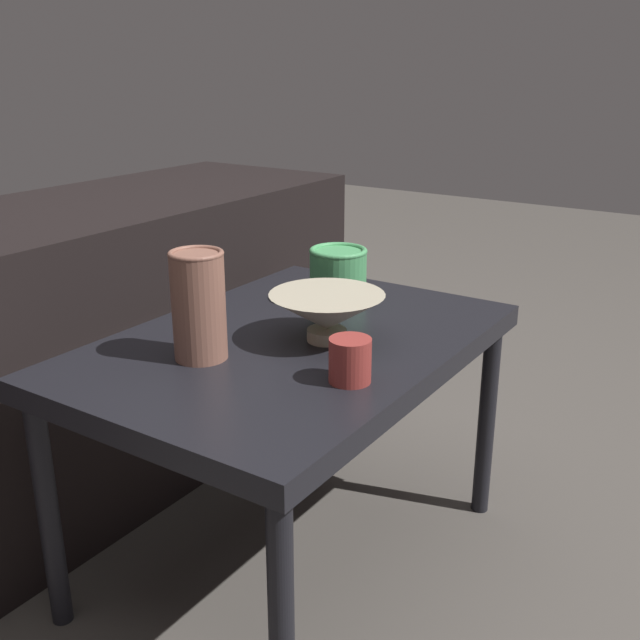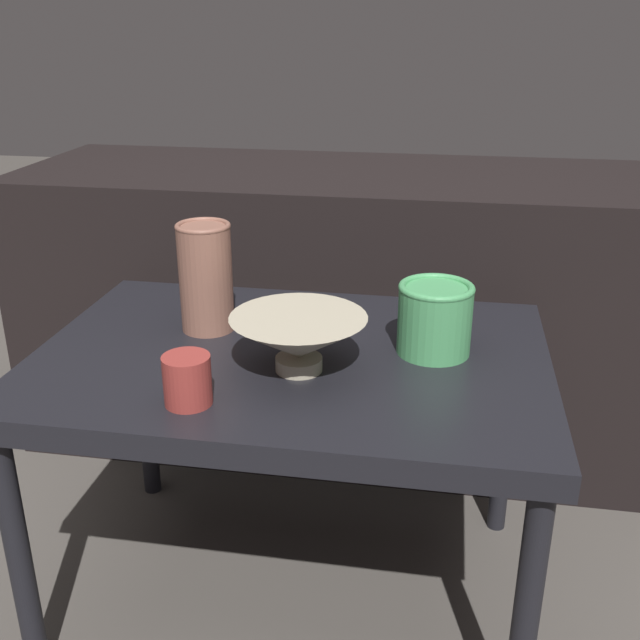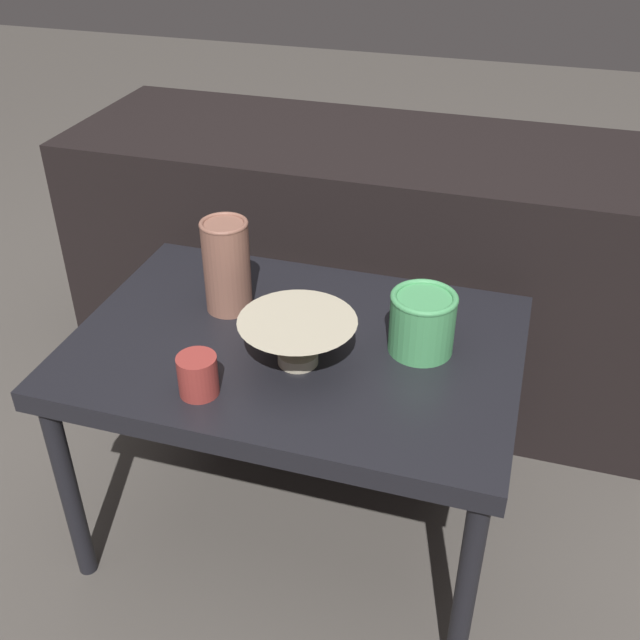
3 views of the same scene
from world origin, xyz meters
TOP-DOWN VIEW (x-y plane):
  - ground_plane at (0.00, 0.00)m, footprint 8.00×8.00m
  - table at (0.00, 0.00)m, footprint 0.81×0.56m
  - couch_backdrop at (0.00, 0.59)m, footprint 1.46×0.50m
  - bowl at (0.02, -0.06)m, footprint 0.20×0.20m
  - vase_textured_left at (-0.16, 0.07)m, footprint 0.09×0.09m
  - vase_colorful_right at (0.22, 0.04)m, footprint 0.12×0.12m
  - cup at (-0.10, -0.19)m, footprint 0.07×0.07m

SIDE VIEW (x-z plane):
  - ground_plane at x=0.00m, z-range 0.00..0.00m
  - couch_backdrop at x=0.00m, z-range 0.00..0.64m
  - table at x=0.00m, z-range 0.19..0.66m
  - cup at x=-0.10m, z-range 0.47..0.54m
  - bowl at x=0.02m, z-range 0.48..0.57m
  - vase_colorful_right at x=0.22m, z-range 0.47..0.59m
  - vase_textured_left at x=-0.16m, z-range 0.47..0.66m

